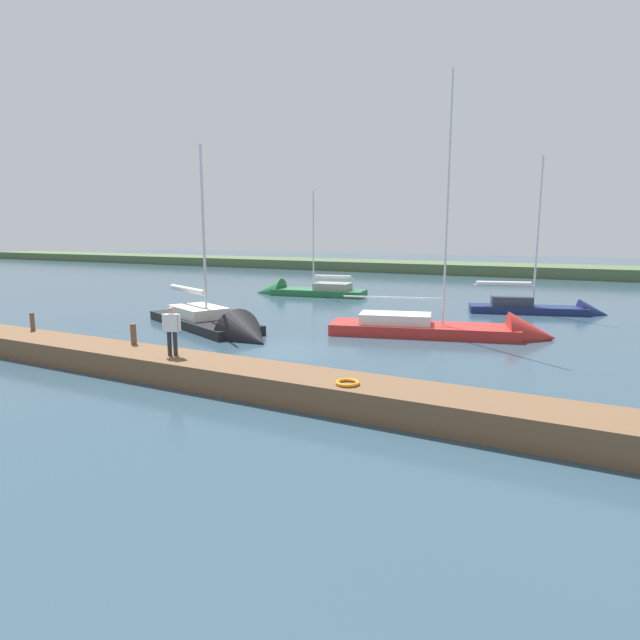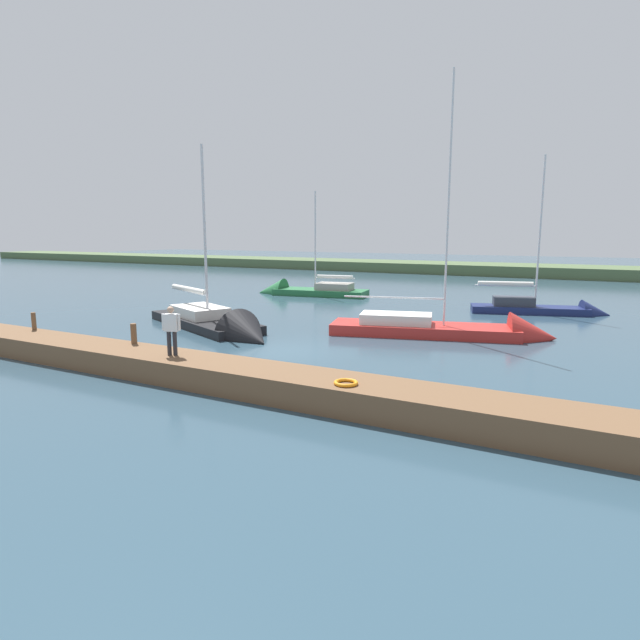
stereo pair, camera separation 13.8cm
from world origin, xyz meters
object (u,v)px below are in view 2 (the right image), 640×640
object	(u,v)px
sailboat_inner_slip	(546,311)
person_on_dock	(171,327)
sailboat_far_right	(459,333)
mooring_post_far	(34,321)
sailboat_near_dock	(222,328)
life_ring_buoy	(346,383)
sailboat_behind_pier	(301,293)
mooring_post_near	(134,334)

from	to	relation	value
sailboat_inner_slip	person_on_dock	size ratio (longest dim) A/B	6.15
sailboat_far_right	sailboat_inner_slip	distance (m)	9.95
mooring_post_far	sailboat_near_dock	world-z (taller)	sailboat_near_dock
sailboat_near_dock	person_on_dock	size ratio (longest dim) A/B	6.27
life_ring_buoy	person_on_dock	xyz separation A→B (m)	(6.57, -0.37, 0.90)
mooring_post_far	sailboat_near_dock	size ratio (longest dim) A/B	0.07
sailboat_far_right	person_on_dock	world-z (taller)	sailboat_far_right
sailboat_behind_pier	sailboat_far_right	bearing A→B (deg)	135.27
mooring_post_near	sailboat_far_right	size ratio (longest dim) A/B	0.06
sailboat_behind_pier	sailboat_inner_slip	xyz separation A→B (m)	(-17.97, 1.54, 0.04)
mooring_post_near	sailboat_far_right	bearing A→B (deg)	-131.06
sailboat_far_right	sailboat_inner_slip	xyz separation A→B (m)	(-3.08, -9.47, -0.03)
mooring_post_far	sailboat_far_right	world-z (taller)	sailboat_far_right
life_ring_buoy	sailboat_behind_pier	world-z (taller)	sailboat_behind_pier
mooring_post_far	sailboat_far_right	distance (m)	18.81
sailboat_behind_pier	person_on_dock	xyz separation A→B (m)	(-7.98, 22.58, 1.62)
sailboat_far_right	sailboat_behind_pier	bearing A→B (deg)	128.77
sailboat_inner_slip	sailboat_near_dock	xyz separation A→B (m)	(13.77, 13.69, 0.01)
sailboat_far_right	sailboat_near_dock	size ratio (longest dim) A/B	1.26
person_on_dock	mooring_post_near	bearing A→B (deg)	-128.00
sailboat_far_right	sailboat_near_dock	distance (m)	11.50
sailboat_far_right	sailboat_near_dock	xyz separation A→B (m)	(10.70, 4.22, -0.03)
sailboat_inner_slip	mooring_post_near	bearing A→B (deg)	-137.22
mooring_post_near	life_ring_buoy	distance (m)	9.19
mooring_post_near	mooring_post_far	size ratio (longest dim) A/B	1.01
sailboat_behind_pier	sailboat_inner_slip	distance (m)	18.03
mooring_post_near	sailboat_near_dock	world-z (taller)	sailboat_near_dock
mooring_post_near	person_on_dock	world-z (taller)	person_on_dock
sailboat_near_dock	person_on_dock	world-z (taller)	sailboat_near_dock
sailboat_inner_slip	sailboat_far_right	bearing A→B (deg)	-123.55
sailboat_inner_slip	sailboat_behind_pier	bearing A→B (deg)	159.54
sailboat_behind_pier	sailboat_far_right	size ratio (longest dim) A/B	0.71
sailboat_behind_pier	sailboat_inner_slip	size ratio (longest dim) A/B	0.90
life_ring_buoy	sailboat_far_right	world-z (taller)	sailboat_far_right
mooring_post_far	life_ring_buoy	size ratio (longest dim) A/B	1.12
mooring_post_far	person_on_dock	world-z (taller)	person_on_dock
mooring_post_far	sailboat_near_dock	xyz separation A→B (m)	(-4.63, -6.64, -0.99)
mooring_post_near	sailboat_inner_slip	distance (m)	23.91
life_ring_buoy	sailboat_inner_slip	distance (m)	21.68
sailboat_inner_slip	sailboat_near_dock	world-z (taller)	sailboat_inner_slip
sailboat_far_right	mooring_post_far	bearing A→B (deg)	-159.43
sailboat_behind_pier	sailboat_inner_slip	world-z (taller)	sailboat_inner_slip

